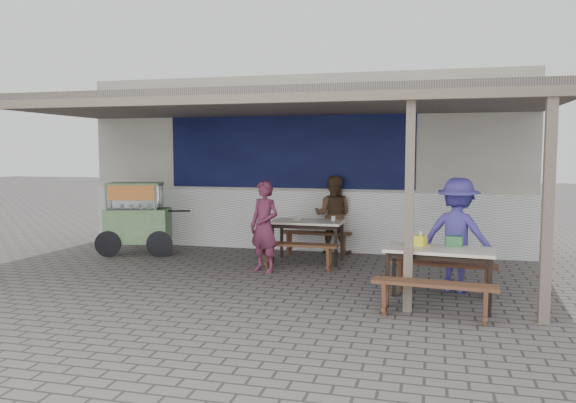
# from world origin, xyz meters

# --- Properties ---
(ground) EXTENTS (60.00, 60.00, 0.00)m
(ground) POSITION_xyz_m (0.00, 0.00, 0.00)
(ground) COLOR #5F5A56
(ground) RESTS_ON ground
(back_wall) EXTENTS (9.00, 1.28, 3.50)m
(back_wall) POSITION_xyz_m (-0.00, 3.58, 1.72)
(back_wall) COLOR beige
(back_wall) RESTS_ON ground
(warung_roof) EXTENTS (9.00, 4.21, 2.81)m
(warung_roof) POSITION_xyz_m (0.02, 0.90, 2.71)
(warung_roof) COLOR #615A53
(warung_roof) RESTS_ON ground
(table_left) EXTENTS (1.27, 0.73, 0.75)m
(table_left) POSITION_xyz_m (0.47, 1.81, 0.67)
(table_left) COLOR silver
(table_left) RESTS_ON ground
(bench_left_street) EXTENTS (1.36, 0.30, 0.45)m
(bench_left_street) POSITION_xyz_m (0.46, 1.11, 0.33)
(bench_left_street) COLOR brown
(bench_left_street) RESTS_ON ground
(bench_left_wall) EXTENTS (1.36, 0.30, 0.45)m
(bench_left_wall) POSITION_xyz_m (0.48, 2.51, 0.33)
(bench_left_wall) COLOR brown
(bench_left_wall) RESTS_ON ground
(table_right) EXTENTS (1.40, 0.79, 0.75)m
(table_right) POSITION_xyz_m (2.73, -0.56, 0.67)
(table_right) COLOR silver
(table_right) RESTS_ON ground
(bench_right_street) EXTENTS (1.47, 0.41, 0.45)m
(bench_right_street) POSITION_xyz_m (2.67, -1.19, 0.34)
(bench_right_street) COLOR brown
(bench_right_street) RESTS_ON ground
(bench_right_wall) EXTENTS (1.47, 0.41, 0.45)m
(bench_right_wall) POSITION_xyz_m (2.78, 0.07, 0.34)
(bench_right_wall) COLOR brown
(bench_right_wall) RESTS_ON ground
(vendor_cart) EXTENTS (1.64, 0.98, 1.38)m
(vendor_cart) POSITION_xyz_m (-2.90, 1.77, 0.75)
(vendor_cart) COLOR #7FA870
(vendor_cart) RESTS_ON ground
(patron_street_side) EXTENTS (0.65, 0.55, 1.51)m
(patron_street_side) POSITION_xyz_m (-0.04, 0.84, 0.75)
(patron_street_side) COLOR #63263F
(patron_street_side) RESTS_ON ground
(patron_wall_side) EXTENTS (0.75, 0.59, 1.52)m
(patron_wall_side) POSITION_xyz_m (0.76, 2.75, 0.76)
(patron_wall_side) COLOR brown
(patron_wall_side) RESTS_ON ground
(patron_right_table) EXTENTS (1.19, 0.94, 1.62)m
(patron_right_table) POSITION_xyz_m (2.98, 0.28, 0.81)
(patron_right_table) COLOR #473EA2
(patron_right_table) RESTS_ON ground
(tissue_box) EXTENTS (0.17, 0.17, 0.13)m
(tissue_box) POSITION_xyz_m (2.48, -0.41, 0.82)
(tissue_box) COLOR #FFF72A
(tissue_box) RESTS_ON table_right
(donation_box) EXTENTS (0.23, 0.17, 0.14)m
(donation_box) POSITION_xyz_m (2.91, -0.37, 0.82)
(donation_box) COLOR #316E3B
(donation_box) RESTS_ON table_right
(condiment_jar) EXTENTS (0.07, 0.07, 0.08)m
(condiment_jar) POSITION_xyz_m (0.91, 1.94, 0.79)
(condiment_jar) COLOR white
(condiment_jar) RESTS_ON table_left
(condiment_bowl) EXTENTS (0.24, 0.24, 0.04)m
(condiment_bowl) POSITION_xyz_m (0.27, 1.80, 0.77)
(condiment_bowl) COLOR white
(condiment_bowl) RESTS_ON table_left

